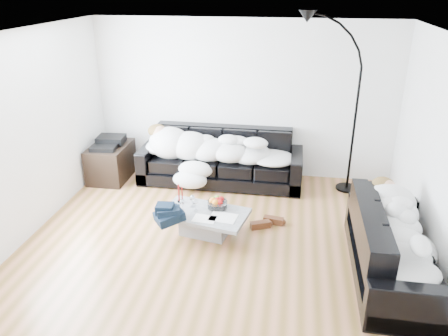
% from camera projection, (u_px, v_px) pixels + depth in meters
% --- Properties ---
extents(ground, '(5.00, 5.00, 0.00)m').
position_uv_depth(ground, '(220.00, 240.00, 5.71)').
color(ground, brown).
rests_on(ground, ground).
extents(wall_back, '(5.00, 0.02, 2.60)m').
position_uv_depth(wall_back, '(243.00, 100.00, 7.23)').
color(wall_back, silver).
rests_on(wall_back, ground).
extents(wall_left, '(0.02, 4.50, 2.60)m').
position_uv_depth(wall_left, '(27.00, 136.00, 5.57)').
color(wall_left, silver).
rests_on(wall_left, ground).
extents(wall_right, '(0.02, 4.50, 2.60)m').
position_uv_depth(wall_right, '(443.00, 160.00, 4.81)').
color(wall_right, silver).
rests_on(wall_right, ground).
extents(ceiling, '(5.00, 5.00, 0.00)m').
position_uv_depth(ceiling, '(219.00, 34.00, 4.67)').
color(ceiling, white).
rests_on(ceiling, ground).
extents(sofa_back, '(2.66, 0.92, 0.87)m').
position_uv_depth(sofa_back, '(221.00, 157.00, 7.20)').
color(sofa_back, black).
rests_on(sofa_back, ground).
extents(sofa_right, '(0.86, 2.01, 0.81)m').
position_uv_depth(sofa_right, '(395.00, 244.00, 4.89)').
color(sofa_right, black).
rests_on(sofa_right, ground).
extents(sleeper_back, '(2.25, 0.78, 0.45)m').
position_uv_depth(sleeper_back, '(220.00, 146.00, 7.07)').
color(sleeper_back, silver).
rests_on(sleeper_back, sofa_back).
extents(sleeper_right, '(0.73, 1.72, 0.42)m').
position_uv_depth(sleeper_right, '(398.00, 227.00, 4.80)').
color(sleeper_right, silver).
rests_on(sleeper_right, sofa_right).
extents(teal_cushion, '(0.42, 0.38, 0.20)m').
position_uv_depth(teal_cushion, '(384.00, 194.00, 5.33)').
color(teal_cushion, '#0B533E').
rests_on(teal_cushion, sofa_right).
extents(coffee_table, '(1.21, 0.85, 0.32)m').
position_uv_depth(coffee_table, '(205.00, 223.00, 5.80)').
color(coffee_table, '#939699').
rests_on(coffee_table, ground).
extents(fruit_bowl, '(0.28, 0.28, 0.16)m').
position_uv_depth(fruit_bowl, '(217.00, 202.00, 5.81)').
color(fruit_bowl, white).
rests_on(fruit_bowl, coffee_table).
extents(wine_glass_a, '(0.07, 0.07, 0.17)m').
position_uv_depth(wine_glass_a, '(192.00, 201.00, 5.83)').
color(wine_glass_a, white).
rests_on(wine_glass_a, coffee_table).
extents(wine_glass_b, '(0.08, 0.08, 0.16)m').
position_uv_depth(wine_glass_b, '(182.00, 205.00, 5.75)').
color(wine_glass_b, white).
rests_on(wine_glass_b, coffee_table).
extents(wine_glass_c, '(0.09, 0.09, 0.18)m').
position_uv_depth(wine_glass_c, '(196.00, 205.00, 5.72)').
color(wine_glass_c, white).
rests_on(wine_glass_c, coffee_table).
extents(candle_left, '(0.05, 0.05, 0.26)m').
position_uv_depth(candle_left, '(179.00, 193.00, 5.94)').
color(candle_left, maroon).
rests_on(candle_left, coffee_table).
extents(candle_right, '(0.04, 0.04, 0.22)m').
position_uv_depth(candle_right, '(182.00, 195.00, 5.95)').
color(candle_right, maroon).
rests_on(candle_right, coffee_table).
extents(newspaper_a, '(0.38, 0.31, 0.01)m').
position_uv_depth(newspaper_a, '(223.00, 217.00, 5.60)').
color(newspaper_a, silver).
rests_on(newspaper_a, coffee_table).
extents(newspaper_b, '(0.31, 0.24, 0.01)m').
position_uv_depth(newspaper_b, '(204.00, 219.00, 5.56)').
color(newspaper_b, silver).
rests_on(newspaper_b, coffee_table).
extents(navy_jacket, '(0.44, 0.40, 0.18)m').
position_uv_depth(navy_jacket, '(167.00, 207.00, 5.52)').
color(navy_jacket, black).
rests_on(navy_jacket, coffee_table).
extents(shoes, '(0.53, 0.43, 0.11)m').
position_uv_depth(shoes, '(267.00, 222.00, 6.02)').
color(shoes, '#472311').
rests_on(shoes, ground).
extents(av_cabinet, '(0.60, 0.86, 0.59)m').
position_uv_depth(av_cabinet, '(111.00, 162.00, 7.38)').
color(av_cabinet, black).
rests_on(av_cabinet, ground).
extents(stereo, '(0.47, 0.37, 0.13)m').
position_uv_depth(stereo, '(109.00, 142.00, 7.24)').
color(stereo, black).
rests_on(stereo, av_cabinet).
extents(floor_lamp, '(0.94, 0.68, 2.41)m').
position_uv_depth(floor_lamp, '(355.00, 118.00, 6.63)').
color(floor_lamp, black).
rests_on(floor_lamp, ground).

